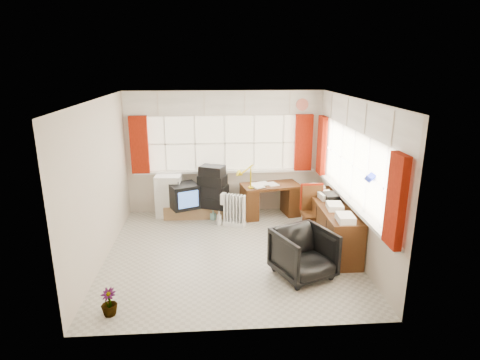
{
  "coord_description": "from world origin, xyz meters",
  "views": [
    {
      "loc": [
        -0.26,
        -6.03,
        3.03
      ],
      "look_at": [
        0.21,
        0.55,
        1.09
      ],
      "focal_mm": 30.0,
      "sensor_mm": 36.0,
      "label": 1
    }
  ],
  "objects_px": {
    "desk": "(270,198)",
    "tv_bench": "(199,210)",
    "office_chair": "(304,254)",
    "radiator": "(234,213)",
    "mini_fridge": "(169,195)",
    "task_chair": "(312,210)",
    "desk_lamp": "(251,172)",
    "credenza": "(330,223)",
    "crt_tv": "(184,196)"
  },
  "relations": [
    {
      "from": "desk",
      "to": "tv_bench",
      "type": "height_order",
      "value": "desk"
    },
    {
      "from": "tv_bench",
      "to": "office_chair",
      "type": "bearing_deg",
      "value": -57.99
    },
    {
      "from": "radiator",
      "to": "tv_bench",
      "type": "bearing_deg",
      "value": 139.21
    },
    {
      "from": "mini_fridge",
      "to": "tv_bench",
      "type": "bearing_deg",
      "value": -7.58
    },
    {
      "from": "tv_bench",
      "to": "mini_fridge",
      "type": "height_order",
      "value": "mini_fridge"
    },
    {
      "from": "task_chair",
      "to": "radiator",
      "type": "height_order",
      "value": "task_chair"
    },
    {
      "from": "office_chair",
      "to": "tv_bench",
      "type": "distance_m",
      "value": 3.01
    },
    {
      "from": "desk_lamp",
      "to": "task_chair",
      "type": "relative_size",
      "value": 0.48
    },
    {
      "from": "desk",
      "to": "credenza",
      "type": "height_order",
      "value": "credenza"
    },
    {
      "from": "desk",
      "to": "office_chair",
      "type": "height_order",
      "value": "office_chair"
    },
    {
      "from": "task_chair",
      "to": "credenza",
      "type": "relative_size",
      "value": 0.49
    },
    {
      "from": "desk_lamp",
      "to": "office_chair",
      "type": "relative_size",
      "value": 0.6
    },
    {
      "from": "desk_lamp",
      "to": "crt_tv",
      "type": "height_order",
      "value": "desk_lamp"
    },
    {
      "from": "credenza",
      "to": "mini_fridge",
      "type": "relative_size",
      "value": 2.33
    },
    {
      "from": "office_chair",
      "to": "credenza",
      "type": "relative_size",
      "value": 0.39
    },
    {
      "from": "credenza",
      "to": "tv_bench",
      "type": "relative_size",
      "value": 1.43
    },
    {
      "from": "crt_tv",
      "to": "office_chair",
      "type": "bearing_deg",
      "value": -51.55
    },
    {
      "from": "office_chair",
      "to": "radiator",
      "type": "xyz_separation_m",
      "value": [
        -0.9,
        1.95,
        -0.1
      ]
    },
    {
      "from": "mini_fridge",
      "to": "task_chair",
      "type": "bearing_deg",
      "value": -26.35
    },
    {
      "from": "office_chair",
      "to": "desk_lamp",
      "type": "bearing_deg",
      "value": 80.29
    },
    {
      "from": "radiator",
      "to": "task_chair",
      "type": "bearing_deg",
      "value": -25.06
    },
    {
      "from": "desk_lamp",
      "to": "credenza",
      "type": "bearing_deg",
      "value": -44.16
    },
    {
      "from": "desk_lamp",
      "to": "desk",
      "type": "bearing_deg",
      "value": 24.85
    },
    {
      "from": "desk",
      "to": "office_chair",
      "type": "distance_m",
      "value": 2.44
    },
    {
      "from": "credenza",
      "to": "crt_tv",
      "type": "bearing_deg",
      "value": 152.44
    },
    {
      "from": "credenza",
      "to": "crt_tv",
      "type": "relative_size",
      "value": 2.95
    },
    {
      "from": "task_chair",
      "to": "crt_tv",
      "type": "height_order",
      "value": "task_chair"
    },
    {
      "from": "desk",
      "to": "crt_tv",
      "type": "xyz_separation_m",
      "value": [
        -1.74,
        -0.07,
        0.12
      ]
    },
    {
      "from": "tv_bench",
      "to": "crt_tv",
      "type": "height_order",
      "value": "crt_tv"
    },
    {
      "from": "desk",
      "to": "tv_bench",
      "type": "xyz_separation_m",
      "value": [
        -1.45,
        0.11,
        -0.24
      ]
    },
    {
      "from": "crt_tv",
      "to": "mini_fridge",
      "type": "height_order",
      "value": "mini_fridge"
    },
    {
      "from": "desk_lamp",
      "to": "credenza",
      "type": "distance_m",
      "value": 1.84
    },
    {
      "from": "task_chair",
      "to": "credenza",
      "type": "xyz_separation_m",
      "value": [
        0.24,
        -0.29,
        -0.13
      ]
    },
    {
      "from": "task_chair",
      "to": "tv_bench",
      "type": "distance_m",
      "value": 2.41
    },
    {
      "from": "office_chair",
      "to": "tv_bench",
      "type": "bearing_deg",
      "value": 98.21
    },
    {
      "from": "tv_bench",
      "to": "task_chair",
      "type": "bearing_deg",
      "value": -31.04
    },
    {
      "from": "desk_lamp",
      "to": "crt_tv",
      "type": "relative_size",
      "value": 0.7
    },
    {
      "from": "office_chair",
      "to": "desk",
      "type": "bearing_deg",
      "value": 69.47
    },
    {
      "from": "office_chair",
      "to": "mini_fridge",
      "type": "bearing_deg",
      "value": 106.05
    },
    {
      "from": "credenza",
      "to": "mini_fridge",
      "type": "distance_m",
      "value": 3.29
    },
    {
      "from": "desk_lamp",
      "to": "tv_bench",
      "type": "height_order",
      "value": "desk_lamp"
    },
    {
      "from": "task_chair",
      "to": "mini_fridge",
      "type": "distance_m",
      "value": 2.94
    },
    {
      "from": "desk",
      "to": "desk_lamp",
      "type": "height_order",
      "value": "desk_lamp"
    },
    {
      "from": "desk",
      "to": "credenza",
      "type": "relative_size",
      "value": 0.62
    },
    {
      "from": "radiator",
      "to": "credenza",
      "type": "relative_size",
      "value": 0.32
    },
    {
      "from": "desk_lamp",
      "to": "mini_fridge",
      "type": "xyz_separation_m",
      "value": [
        -1.63,
        0.39,
        -0.57
      ]
    },
    {
      "from": "desk",
      "to": "crt_tv",
      "type": "distance_m",
      "value": 1.74
    },
    {
      "from": "crt_tv",
      "to": "mini_fridge",
      "type": "relative_size",
      "value": 0.79
    },
    {
      "from": "desk_lamp",
      "to": "credenza",
      "type": "xyz_separation_m",
      "value": [
        1.25,
        -1.21,
        -0.6
      ]
    },
    {
      "from": "office_chair",
      "to": "credenza",
      "type": "xyz_separation_m",
      "value": [
        0.69,
        1.02,
        0.03
      ]
    }
  ]
}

